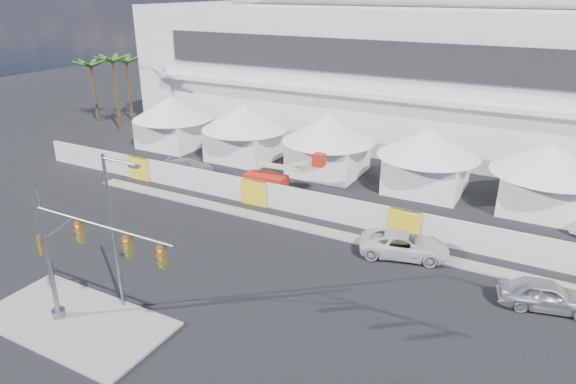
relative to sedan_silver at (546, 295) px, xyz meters
The scene contains 12 objects.
ground 18.04m from the sedan_silver, 146.75° to the right, with size 160.00×160.00×0.00m, color black.
median_island 24.70m from the sedan_silver, 148.56° to the right, with size 10.00×5.00×0.15m, color gray.
stadium 33.39m from the sedan_silver, 101.37° to the left, with size 80.00×24.80×21.98m.
tent_row 20.42m from the sedan_silver, 135.89° to the left, with size 53.40×8.40×5.40m.
hoarding_fence 10.18m from the sedan_silver, 153.00° to the left, with size 70.00×0.25×2.00m, color silver.
palm_cluster 52.70m from the sedan_silver, 157.98° to the left, with size 10.60×10.60×8.55m.
sedan_silver is the anchor object (origin of this frame).
pickup_curb 8.53m from the sedan_silver, 166.51° to the left, with size 5.60×2.58×1.56m, color silver.
lot_car_c 31.34m from the sedan_silver, 165.18° to the left, with size 4.40×1.79×1.28m, color silver.
traffic_mast 24.25m from the sedan_silver, 147.13° to the right, with size 8.62×0.69×7.05m.
streetlight_median 22.77m from the sedan_silver, 151.47° to the right, with size 2.35×0.24×8.48m.
boom_lift 23.05m from the sedan_silver, 159.06° to the left, with size 7.14×1.83×3.61m.
Camera 1 is at (14.02, -17.07, 16.07)m, focal length 32.00 mm.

